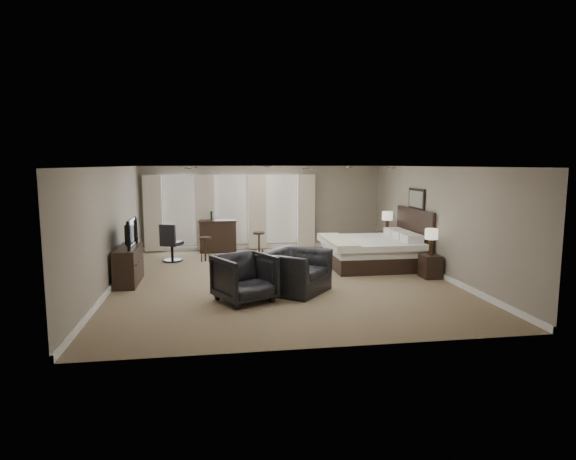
{
  "coord_description": "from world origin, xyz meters",
  "views": [
    {
      "loc": [
        -1.54,
        -10.79,
        2.65
      ],
      "look_at": [
        0.2,
        0.4,
        1.1
      ],
      "focal_mm": 30.0,
      "sensor_mm": 36.0,
      "label": 1
    }
  ],
  "objects": [
    {
      "name": "nightstand_far",
      "position": [
        3.47,
        2.54,
        0.33
      ],
      "size": [
        0.49,
        0.6,
        0.65
      ],
      "primitive_type": "cube",
      "color": "black",
      "rests_on": "ground"
    },
    {
      "name": "nightstand_near",
      "position": [
        3.47,
        -0.36,
        0.27
      ],
      "size": [
        0.41,
        0.5,
        0.54
      ],
      "primitive_type": "cube",
      "color": "black",
      "rests_on": "ground"
    },
    {
      "name": "dresser",
      "position": [
        -3.45,
        0.18,
        0.41
      ],
      "size": [
        0.46,
        1.42,
        0.82
      ],
      "primitive_type": "cube",
      "color": "black",
      "rests_on": "ground"
    },
    {
      "name": "armchair_near",
      "position": [
        0.1,
        -1.11,
        0.58
      ],
      "size": [
        1.5,
        1.57,
        1.16
      ],
      "primitive_type": "imported",
      "rotation": [
        0.0,
        0.0,
        0.9
      ],
      "color": "black",
      "rests_on": "ground"
    },
    {
      "name": "window_bay",
      "position": [
        -1.0,
        4.11,
        1.2
      ],
      "size": [
        5.25,
        0.2,
        2.3
      ],
      "color": "silver",
      "rests_on": "room"
    },
    {
      "name": "bar_counter",
      "position": [
        -1.43,
        3.82,
        0.49
      ],
      "size": [
        1.13,
        0.59,
        0.98
      ],
      "primitive_type": "cube",
      "color": "black",
      "rests_on": "ground"
    },
    {
      "name": "bar_stool_right",
      "position": [
        -0.26,
        2.85,
        0.36
      ],
      "size": [
        0.44,
        0.44,
        0.72
      ],
      "primitive_type": "cube",
      "rotation": [
        0.0,
        0.0,
        -0.39
      ],
      "color": "black",
      "rests_on": "ground"
    },
    {
      "name": "wall_art",
      "position": [
        3.7,
        1.09,
        1.75
      ],
      "size": [
        0.04,
        0.96,
        0.56
      ],
      "primitive_type": "cube",
      "color": "slate",
      "rests_on": "room"
    },
    {
      "name": "tv",
      "position": [
        -3.45,
        0.18,
        0.89
      ],
      "size": [
        0.64,
        1.11,
        0.15
      ],
      "primitive_type": "imported",
      "rotation": [
        0.0,
        0.0,
        1.57
      ],
      "color": "black",
      "rests_on": "dresser"
    },
    {
      "name": "lamp_near",
      "position": [
        3.47,
        -0.36,
        0.85
      ],
      "size": [
        0.3,
        0.3,
        0.62
      ],
      "primitive_type": "cube",
      "color": "beige",
      "rests_on": "nightstand_near"
    },
    {
      "name": "lamp_far",
      "position": [
        3.47,
        2.54,
        0.97
      ],
      "size": [
        0.31,
        0.31,
        0.63
      ],
      "primitive_type": "cube",
      "color": "beige",
      "rests_on": "nightstand_far"
    },
    {
      "name": "desk_chair",
      "position": [
        -2.69,
        2.55,
        0.52
      ],
      "size": [
        0.71,
        0.71,
        1.05
      ],
      "primitive_type": "cube",
      "rotation": [
        0.0,
        0.0,
        2.71
      ],
      "color": "black",
      "rests_on": "ground"
    },
    {
      "name": "room",
      "position": [
        0.0,
        0.0,
        1.3
      ],
      "size": [
        7.6,
        8.6,
        2.64
      ],
      "color": "#716048",
      "rests_on": "ground"
    },
    {
      "name": "bed",
      "position": [
        2.58,
        1.09,
        0.75
      ],
      "size": [
        2.35,
        2.24,
        1.49
      ],
      "primitive_type": "cube",
      "color": "silver",
      "rests_on": "ground"
    },
    {
      "name": "bar_stool_left",
      "position": [
        -1.79,
        2.41,
        0.34
      ],
      "size": [
        0.35,
        0.35,
        0.68
      ],
      "primitive_type": "cube",
      "rotation": [
        0.0,
        0.0,
        -0.08
      ],
      "color": "black",
      "rests_on": "ground"
    },
    {
      "name": "armchair_far",
      "position": [
        -0.97,
        -1.67,
        0.51
      ],
      "size": [
        1.31,
        1.28,
        1.02
      ],
      "primitive_type": "imported",
      "rotation": [
        0.0,
        0.0,
        0.49
      ],
      "color": "black",
      "rests_on": "ground"
    }
  ]
}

